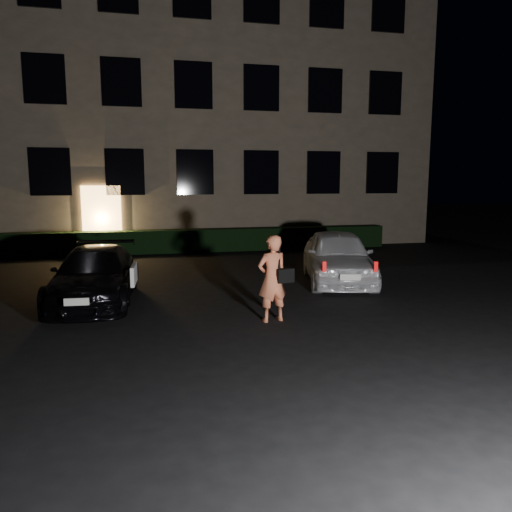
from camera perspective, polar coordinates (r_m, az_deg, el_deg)
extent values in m
plane|color=black|center=(9.08, 0.89, -8.75)|extent=(80.00, 80.00, 0.00)
cube|color=#6A5D4B|center=(23.72, -8.20, 16.59)|extent=(20.00, 8.00, 12.00)
cube|color=#FFB960|center=(19.45, -17.20, 4.00)|extent=(1.40, 0.10, 2.50)
cube|color=black|center=(19.59, -22.45, 8.89)|extent=(1.40, 0.10, 1.70)
cube|color=black|center=(19.35, -14.74, 9.27)|extent=(1.40, 0.10, 1.70)
cube|color=black|center=(19.45, -6.96, 9.48)|extent=(1.40, 0.10, 1.70)
cube|color=black|center=(19.90, 0.60, 9.53)|extent=(1.40, 0.10, 1.70)
cube|color=black|center=(20.67, 7.72, 9.42)|extent=(1.40, 0.10, 1.70)
cube|color=black|center=(21.72, 14.24, 9.20)|extent=(1.40, 0.10, 1.70)
cube|color=black|center=(19.89, -23.02, 18.13)|extent=(1.40, 0.10, 1.70)
cube|color=black|center=(19.66, -15.12, 18.63)|extent=(1.40, 0.10, 1.70)
cube|color=black|center=(19.76, -7.14, 18.80)|extent=(1.40, 0.10, 1.70)
cube|color=black|center=(20.20, 0.62, 18.64)|extent=(1.40, 0.10, 1.70)
cube|color=black|center=(20.96, 7.91, 18.20)|extent=(1.40, 0.10, 1.70)
cube|color=black|center=(22.00, 14.56, 17.56)|extent=(1.40, 0.10, 1.70)
cube|color=black|center=(21.72, 8.11, 26.56)|extent=(1.40, 0.10, 1.70)
cube|color=black|center=(22.72, 14.90, 25.55)|extent=(1.40, 0.10, 1.70)
cube|color=black|center=(19.15, -6.68, 1.78)|extent=(15.00, 0.70, 0.85)
imported|color=black|center=(11.73, -17.90, -2.12)|extent=(1.98, 4.28, 1.21)
cube|color=white|center=(10.84, -13.78, -2.03)|extent=(0.14, 0.87, 0.40)
cube|color=silver|center=(9.66, -19.82, -4.95)|extent=(0.44, 0.07, 0.14)
imported|color=white|center=(13.46, 9.32, -0.03)|extent=(2.61, 4.40, 1.40)
cube|color=red|center=(11.45, 7.82, -1.21)|extent=(0.09, 0.07, 0.23)
cube|color=red|center=(11.64, 13.55, -1.20)|extent=(0.09, 0.07, 0.23)
cube|color=silver|center=(11.52, 10.72, -2.40)|extent=(0.46, 0.15, 0.14)
imported|color=#E6764F|center=(9.59, 1.87, -2.59)|extent=(0.69, 0.53, 1.69)
cube|color=black|center=(9.58, 3.30, -2.24)|extent=(0.37, 0.23, 0.27)
cube|color=black|center=(9.49, 2.61, 0.00)|extent=(0.05, 0.06, 0.52)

